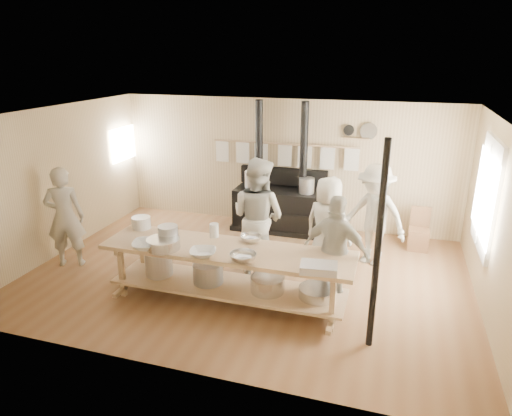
% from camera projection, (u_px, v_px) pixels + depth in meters
% --- Properties ---
extents(ground, '(7.00, 7.00, 0.00)m').
position_uv_depth(ground, '(247.00, 274.00, 7.50)').
color(ground, brown).
rests_on(ground, ground).
extents(room_shell, '(7.00, 7.00, 7.00)m').
position_uv_depth(room_shell, '(247.00, 179.00, 6.97)').
color(room_shell, tan).
rests_on(room_shell, ground).
extents(window_right, '(0.09, 1.50, 1.65)m').
position_uv_depth(window_right, '(487.00, 196.00, 6.59)').
color(window_right, beige).
rests_on(window_right, ground).
extents(left_opening, '(0.00, 0.90, 0.90)m').
position_uv_depth(left_opening, '(123.00, 144.00, 9.76)').
color(left_opening, white).
rests_on(left_opening, ground).
extents(stove, '(1.90, 0.75, 2.60)m').
position_uv_depth(stove, '(279.00, 205.00, 9.25)').
color(stove, black).
rests_on(stove, ground).
extents(towel_rail, '(3.00, 0.04, 0.47)m').
position_uv_depth(towel_rail, '(284.00, 152.00, 9.16)').
color(towel_rail, tan).
rests_on(towel_rail, ground).
extents(back_wall_shelf, '(0.63, 0.14, 0.32)m').
position_uv_depth(back_wall_shelf, '(360.00, 133.00, 8.64)').
color(back_wall_shelf, tan).
rests_on(back_wall_shelf, ground).
extents(prep_table, '(3.60, 0.90, 0.85)m').
position_uv_depth(prep_table, '(227.00, 269.00, 6.52)').
color(prep_table, tan).
rests_on(prep_table, ground).
extents(support_post, '(0.08, 0.08, 2.60)m').
position_uv_depth(support_post, '(378.00, 249.00, 5.29)').
color(support_post, black).
rests_on(support_post, ground).
extents(cook_far_left, '(0.74, 0.64, 1.72)m').
position_uv_depth(cook_far_left, '(65.00, 217.00, 7.59)').
color(cook_far_left, '#B1AF9D').
rests_on(cook_far_left, ground).
extents(cook_left, '(1.13, 1.01, 1.94)m').
position_uv_depth(cook_left, '(258.00, 217.00, 7.28)').
color(cook_left, '#B1AF9D').
rests_on(cook_left, ground).
extents(cook_center, '(0.92, 0.75, 1.62)m').
position_uv_depth(cook_center, '(327.00, 225.00, 7.36)').
color(cook_center, '#B1AF9D').
rests_on(cook_center, ground).
extents(cook_right, '(1.04, 0.63, 1.65)m').
position_uv_depth(cook_right, '(336.00, 253.00, 6.33)').
color(cook_right, '#B1AF9D').
rests_on(cook_right, ground).
extents(cook_by_window, '(1.30, 1.04, 1.75)m').
position_uv_depth(cook_by_window, '(374.00, 215.00, 7.63)').
color(cook_by_window, '#B1AF9D').
rests_on(cook_by_window, ground).
extents(chair, '(0.37, 0.37, 0.77)m').
position_uv_depth(chair, '(418.00, 237.00, 8.41)').
color(chair, brown).
rests_on(chair, ground).
extents(bowl_white_a, '(0.53, 0.53, 0.10)m').
position_uv_depth(bowl_white_a, '(147.00, 245.00, 6.40)').
color(bowl_white_a, white).
rests_on(bowl_white_a, prep_table).
extents(bowl_steel_a, '(0.42, 0.42, 0.09)m').
position_uv_depth(bowl_steel_a, '(251.00, 238.00, 6.63)').
color(bowl_steel_a, silver).
rests_on(bowl_steel_a, prep_table).
extents(bowl_white_b, '(0.44, 0.44, 0.09)m').
position_uv_depth(bowl_white_b, '(203.00, 253.00, 6.16)').
color(bowl_white_b, white).
rests_on(bowl_white_b, prep_table).
extents(bowl_steel_b, '(0.42, 0.42, 0.11)m').
position_uv_depth(bowl_steel_b, '(243.00, 257.00, 6.00)').
color(bowl_steel_b, silver).
rests_on(bowl_steel_b, prep_table).
extents(roasting_pan, '(0.49, 0.36, 0.10)m').
position_uv_depth(roasting_pan, '(319.00, 268.00, 5.72)').
color(roasting_pan, '#B2B2B7').
rests_on(roasting_pan, prep_table).
extents(mixing_bowl_large, '(0.47, 0.47, 0.15)m').
position_uv_depth(mixing_bowl_large, '(163.00, 244.00, 6.38)').
color(mixing_bowl_large, silver).
rests_on(mixing_bowl_large, prep_table).
extents(bucket_galv, '(0.38, 0.38, 0.26)m').
position_uv_depth(bucket_galv, '(168.00, 235.00, 6.54)').
color(bucket_galv, gray).
rests_on(bucket_galv, prep_table).
extents(deep_bowl_enamel, '(0.33, 0.33, 0.18)m').
position_uv_depth(deep_bowl_enamel, '(141.00, 223.00, 7.12)').
color(deep_bowl_enamel, white).
rests_on(deep_bowl_enamel, prep_table).
extents(pitcher, '(0.16, 0.16, 0.21)m').
position_uv_depth(pitcher, '(214.00, 230.00, 6.77)').
color(pitcher, white).
rests_on(pitcher, prep_table).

